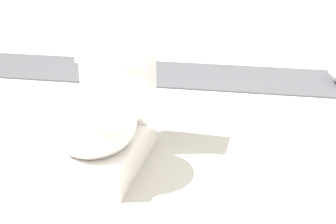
% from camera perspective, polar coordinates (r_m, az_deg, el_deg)
% --- Properties ---
extents(ground_plane, '(14.00, 14.00, 0.00)m').
position_cam_1_polar(ground_plane, '(2.28, -7.96, -6.90)').
color(ground_plane, beige).
extents(gravel_strip, '(0.56, 8.00, 0.01)m').
position_cam_1_polar(gravel_strip, '(3.45, 6.86, 4.21)').
color(gravel_strip, '#4C4C51').
rests_on(gravel_strip, ground).
extents(toilet, '(0.66, 0.42, 0.52)m').
position_cam_1_polar(toilet, '(2.22, -7.68, -1.38)').
color(toilet, white).
rests_on(toilet, ground).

